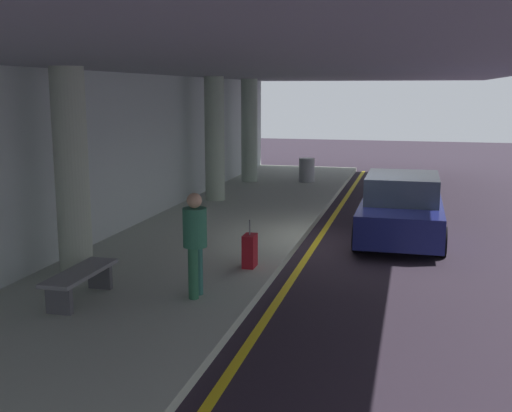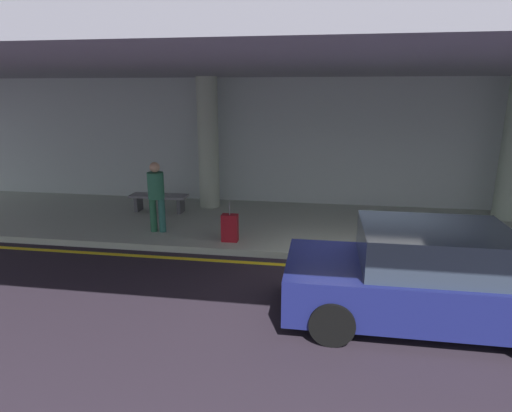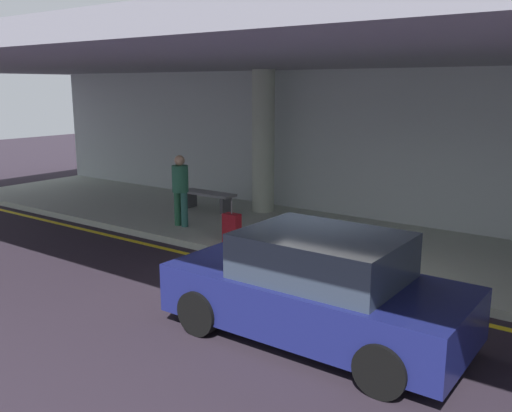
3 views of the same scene
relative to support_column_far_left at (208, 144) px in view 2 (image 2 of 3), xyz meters
name	(u,v)px [view 2 (image 2 of 3)]	position (x,y,z in m)	size (l,w,h in m)	color
ground_plane	(361,285)	(4.00, -4.39, -1.97)	(60.00, 60.00, 0.00)	#27202A
sidewalk	(351,229)	(4.00, -1.29, -1.90)	(26.00, 4.20, 0.15)	#A9B3A3
lane_stripe_yellow	(358,269)	(4.00, -3.70, -1.97)	(26.00, 0.14, 0.01)	yellow
support_column_far_left	(208,144)	(0.00, 0.00, 0.00)	(0.58, 0.58, 3.65)	#A8B39D
ceiling_overhang	(363,65)	(4.00, -1.79, 1.97)	(28.00, 13.20, 0.30)	gray
terminal_back_wall	(351,145)	(4.00, 0.96, -0.07)	(26.00, 0.30, 3.80)	#B0BBBA
car_navy	(426,277)	(4.81, -5.53, -1.26)	(4.10, 1.92, 1.50)	navy
traveler_with_luggage	(156,192)	(-0.62, -2.48, -0.86)	(0.38, 0.38, 1.68)	#266141
suitcase_upright_primary	(230,228)	(1.23, -2.88, -1.51)	(0.36, 0.22, 0.90)	maroon
bench_metal	(159,199)	(-1.24, -0.79, -1.47)	(1.60, 0.50, 0.48)	slate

